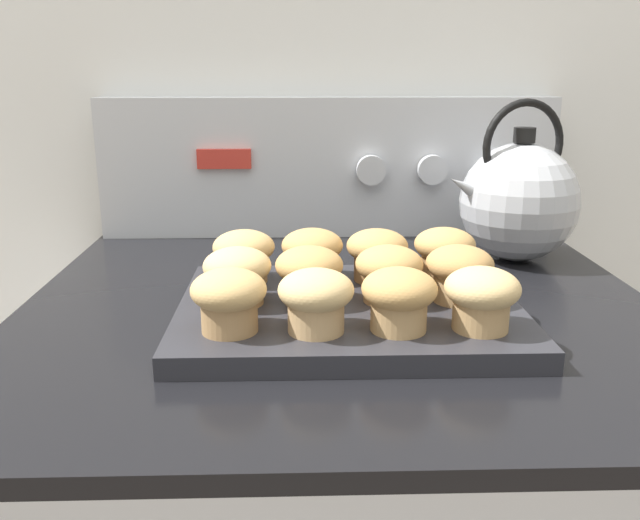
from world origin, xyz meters
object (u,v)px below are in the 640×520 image
object	(u,v)px
muffin_r2_c1	(312,252)
muffin_r2_c3	(445,251)
muffin_r1_c0	(237,273)
muffin_r0_c1	(316,298)
muffin_r2_c2	(377,252)
tea_kettle	(518,200)
muffin_r0_c2	(399,297)
muffin_r0_c0	(229,298)
muffin_r1_c2	(389,271)
muffin_r0_c3	(482,296)
muffin_r1_c1	(309,272)
muffin_r2_c0	(244,254)
muffin_pan	(349,312)
muffin_r1_c3	(459,271)

from	to	relation	value
muffin_r2_c1	muffin_r2_c3	xyz separation A→B (m)	(0.15, -0.00, 0.00)
muffin_r1_c0	muffin_r2_c3	bearing A→B (deg)	19.22
muffin_r0_c1	muffin_r2_c1	bearing A→B (deg)	90.04
muffin_r2_c2	tea_kettle	world-z (taller)	tea_kettle
muffin_r0_c2	tea_kettle	world-z (taller)	tea_kettle
muffin_r0_c0	tea_kettle	xyz separation A→B (m)	(0.36, 0.31, 0.03)
muffin_r1_c2	muffin_r0_c1	bearing A→B (deg)	-133.52
muffin_r0_c3	muffin_r1_c1	size ratio (longest dim) A/B	1.00
tea_kettle	muffin_r1_c1	bearing A→B (deg)	-141.16
muffin_r1_c0	muffin_r2_c3	xyz separation A→B (m)	(0.23, 0.08, 0.00)
muffin_r0_c3	muffin_r2_c0	xyz separation A→B (m)	(-0.23, 0.16, 0.00)
muffin_pan	tea_kettle	size ratio (longest dim) A/B	1.61
muffin_r1_c3	muffin_r2_c2	size ratio (longest dim) A/B	1.00
muffin_r0_c2	muffin_r1_c2	bearing A→B (deg)	89.24
muffin_r0_c1	muffin_r2_c0	xyz separation A→B (m)	(-0.08, 0.16, 0.00)
muffin_r0_c2	muffin_r2_c1	distance (m)	0.18
muffin_r1_c3	muffin_r0_c0	bearing A→B (deg)	-161.48
muffin_r1_c1	muffin_r2_c2	bearing A→B (deg)	43.55
muffin_r0_c0	muffin_r2_c2	xyz separation A→B (m)	(0.15, 0.15, 0.00)
muffin_r2_c2	muffin_r1_c0	bearing A→B (deg)	-153.51
muffin_r0_c1	muffin_r1_c0	world-z (taller)	same
muffin_pan	muffin_r1_c3	distance (m)	0.12
muffin_r1_c1	muffin_r1_c2	distance (m)	0.08
muffin_r1_c1	muffin_r2_c0	distance (m)	0.10
muffin_r1_c0	tea_kettle	bearing A→B (deg)	32.81
muffin_pan	muffin_r0_c3	bearing A→B (deg)	-34.21
muffin_r1_c3	muffin_r2_c0	world-z (taller)	same
muffin_pan	muffin_r0_c3	size ratio (longest dim) A/B	5.02
muffin_r1_c3	muffin_r0_c2	bearing A→B (deg)	-133.04
muffin_r1_c0	muffin_r2_c1	bearing A→B (deg)	45.89
muffin_r0_c2	muffin_r2_c2	distance (m)	0.16
muffin_r0_c0	muffin_r2_c2	distance (m)	0.22
muffin_r1_c2	muffin_r1_c3	world-z (taller)	same
muffin_pan	muffin_r2_c0	bearing A→B (deg)	146.60
muffin_pan	muffin_r1_c0	distance (m)	0.12
muffin_r0_c0	muffin_r2_c3	world-z (taller)	same
muffin_r0_c0	muffin_r1_c0	bearing A→B (deg)	89.05
muffin_r0_c3	muffin_r2_c3	world-z (taller)	same
muffin_r0_c0	muffin_r0_c2	xyz separation A→B (m)	(0.16, -0.00, 0.00)
muffin_r1_c1	tea_kettle	xyz separation A→B (m)	(0.29, 0.23, 0.03)
muffin_r0_c0	muffin_r1_c2	distance (m)	0.18
tea_kettle	muffin_r1_c3	bearing A→B (deg)	-119.73
muffin_r2_c3	tea_kettle	size ratio (longest dim) A/B	0.32
muffin_r1_c3	muffin_r0_c1	bearing A→B (deg)	-151.89
muffin_r2_c0	muffin_r2_c2	xyz separation A→B (m)	(0.15, -0.00, 0.00)
muffin_r1_c0	muffin_r0_c2	bearing A→B (deg)	-26.87
muffin_pan	muffin_r1_c1	xyz separation A→B (m)	(-0.04, 0.00, 0.04)
muffin_pan	muffin_r1_c3	xyz separation A→B (m)	(0.11, 0.00, 0.04)
muffin_pan	muffin_r1_c0	world-z (taller)	muffin_r1_c0
muffin_r0_c1	muffin_r0_c2	distance (m)	0.08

